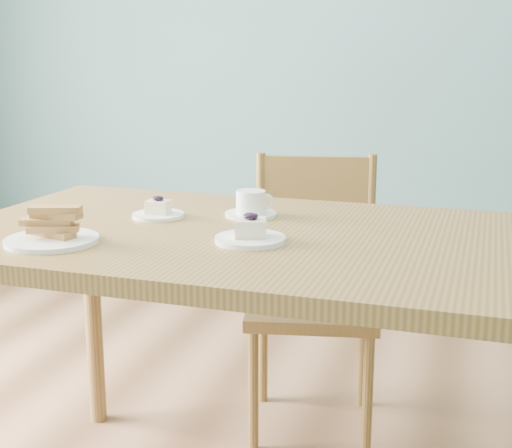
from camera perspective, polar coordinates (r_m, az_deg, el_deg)
name	(u,v)px	position (r m, az deg, el deg)	size (l,w,h in m)	color
room	(183,8)	(1.65, -5.89, 16.80)	(5.01, 5.01, 2.71)	#A56F4D
dining_table	(254,264)	(1.78, -0.15, -3.19)	(1.55, 0.91, 0.82)	olive
dining_chair	(313,292)	(2.42, 4.59, -5.45)	(0.49, 0.47, 0.92)	olive
cheesecake_plate_near	(250,235)	(1.66, -0.46, -0.85)	(0.17, 0.17, 0.07)	white
cheesecake_plate_far	(158,212)	(1.94, -7.83, 0.98)	(0.14, 0.14, 0.06)	white
coffee_cup	(251,205)	(1.93, -0.39, 1.50)	(0.14, 0.14, 0.07)	white
biscotti_plate	(51,232)	(1.72, -16.06, -0.58)	(0.22, 0.22, 0.09)	white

